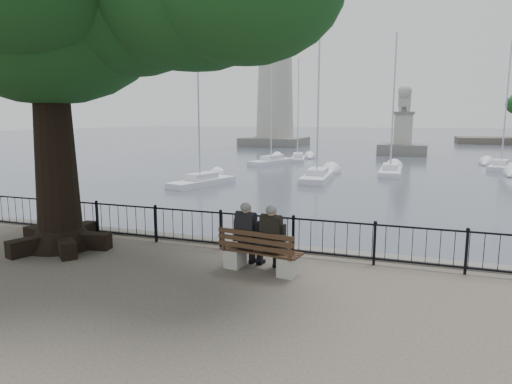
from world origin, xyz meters
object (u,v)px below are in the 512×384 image
at_px(bench, 260,257).
at_px(person_right, 274,241).
at_px(lion_monument, 403,137).
at_px(person_left, 249,238).
at_px(lighthouse, 275,68).

bearing_deg(bench, person_right, 11.61).
bearing_deg(lion_monument, person_left, -92.04).
distance_m(person_left, lion_monument, 48.70).
relative_size(person_right, lighthouse, 0.05).
xyz_separation_m(bench, person_right, (0.31, 0.06, 0.38)).
distance_m(person_right, lion_monument, 48.78).
relative_size(person_left, person_right, 1.00).
distance_m(person_right, lighthouse, 64.54).
bearing_deg(person_left, person_right, -8.32).
bearing_deg(lighthouse, bench, -73.02).
bearing_deg(person_right, bench, -168.39).
bearing_deg(lion_monument, lighthouse, 148.91).
height_order(person_left, lighthouse, lighthouse).
xyz_separation_m(person_right, lion_monument, (1.10, 48.76, 0.36)).
relative_size(lighthouse, lion_monument, 3.45).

